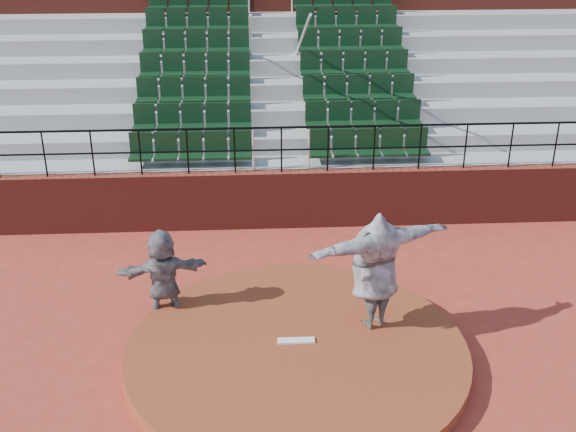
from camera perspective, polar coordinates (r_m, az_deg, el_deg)
name	(u,v)px	position (r m, az deg, el deg)	size (l,w,h in m)	color
ground	(297,360)	(11.88, 0.69, -11.27)	(90.00, 90.00, 0.00)	#A53625
pitchers_mound	(297,353)	(11.81, 0.69, -10.78)	(5.50, 5.50, 0.25)	brown
pitching_rubber	(296,341)	(11.85, 0.65, -9.81)	(0.60, 0.15, 0.03)	white
boundary_wall	(282,199)	(15.91, -0.51, 1.35)	(24.00, 0.30, 1.30)	maroon
wall_railing	(281,140)	(15.41, -0.53, 6.05)	(24.04, 0.05, 1.03)	black
seating_deck	(275,116)	(19.06, -1.05, 7.90)	(24.00, 5.97, 4.63)	#9D9C97
press_box_facade	(269,9)	(22.44, -1.51, 16.06)	(24.00, 3.00, 7.10)	maroon
pitcher	(375,270)	(11.84, 6.90, -4.25)	(2.53, 0.69, 2.06)	black
fielder	(163,275)	(12.66, -9.84, -4.64)	(1.57, 0.50, 1.70)	black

